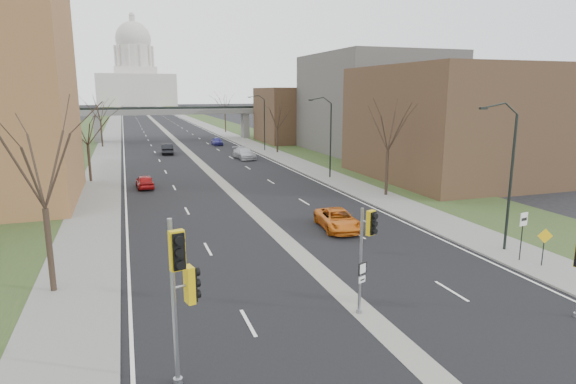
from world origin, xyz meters
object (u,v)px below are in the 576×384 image
signal_pole_median (366,242)px  speed_limit_sign (523,228)px  warning_sign (544,242)px  car_right_near (338,219)px  car_right_mid (244,153)px  car_right_far (217,141)px  car_left_near (145,181)px  car_left_far (167,149)px  signal_pole_left (181,279)px

signal_pole_median → speed_limit_sign: 11.80m
warning_sign → car_right_near: size_ratio=0.42×
car_right_near → warning_sign: bearing=-47.9°
car_right_mid → car_right_far: (-0.37, 18.76, -0.09)m
car_left_near → car_left_far: car_left_far is taller
signal_pole_left → signal_pole_median: size_ratio=1.20×
signal_pole_median → signal_pole_left: bearing=173.8°
warning_sign → car_left_near: warning_sign is taller
speed_limit_sign → car_right_mid: (-4.69, 45.91, -1.22)m
signal_pole_left → warning_sign: 20.29m
car_left_near → car_right_far: bearing=-113.7°
warning_sign → car_left_far: (-15.00, 56.00, -0.68)m
car_right_mid → car_left_far: bearing=132.9°
signal_pole_median → car_left_far: signal_pole_median is taller
car_right_far → signal_pole_median: bearing=-94.9°
signal_pole_left → car_right_near: signal_pole_left is taller
signal_pole_median → car_right_far: (6.27, 67.74, -2.56)m
car_left_near → car_right_far: (13.88, 36.09, 0.02)m
car_right_far → car_left_near: bearing=-110.6°
car_left_near → warning_sign: bearing=120.5°
car_left_near → car_right_near: size_ratio=0.79×
car_right_far → car_right_near: bearing=-91.5°
speed_limit_sign → car_right_far: (-5.06, 64.66, -1.31)m
signal_pole_left → car_left_near: bearing=75.3°
car_left_far → signal_pole_left: bearing=87.9°
speed_limit_sign → car_right_mid: speed_limit_sign is taller
car_left_far → car_right_near: size_ratio=0.96×
signal_pole_median → car_right_far: size_ratio=1.15×
speed_limit_sign → car_right_near: speed_limit_sign is taller
speed_limit_sign → car_right_far: size_ratio=0.68×
car_right_near → car_left_far: bearing=106.0°
signal_pole_median → car_right_far: signal_pole_median is taller
signal_pole_left → speed_limit_sign: (19.15, 5.70, -1.66)m
car_left_far → car_right_mid: 13.35m
signal_pole_left → car_left_near: size_ratio=1.42×
signal_pole_left → car_left_far: signal_pole_left is taller
warning_sign → car_right_near: (-7.40, 10.37, -0.78)m
warning_sign → car_left_far: warning_sign is taller
signal_pole_left → speed_limit_sign: 20.05m
car_right_near → car_left_near: bearing=128.5°
car_left_near → car_right_near: (12.01, -19.29, 0.02)m
car_right_far → car_left_far: bearing=-133.8°
car_left_far → car_right_far: (9.46, 9.74, -0.09)m
signal_pole_median → car_right_mid: size_ratio=0.86×
speed_limit_sign → car_left_near: (-18.94, 28.58, -1.34)m
car_left_near → car_right_far: 38.66m
speed_limit_sign → car_right_mid: 46.16m
car_right_mid → car_right_far: 18.76m
signal_pole_median → warning_sign: 12.10m
car_left_far → car_right_far: size_ratio=1.17×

